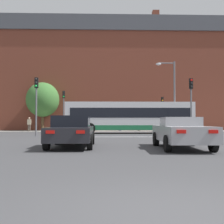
# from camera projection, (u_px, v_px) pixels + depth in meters

# --- Properties ---
(ground_plane) EXTENTS (400.00, 400.00, 0.00)m
(ground_plane) POSITION_uv_depth(u_px,v_px,m) (177.00, 218.00, 3.33)
(ground_plane) COLOR #3D3D3F
(stop_line_strip) EXTENTS (8.91, 0.30, 0.01)m
(stop_line_strip) POSITION_uv_depth(u_px,v_px,m) (116.00, 137.00, 20.56)
(stop_line_strip) COLOR silver
(stop_line_strip) RESTS_ON ground_plane
(far_pavement) EXTENTS (69.90, 2.50, 0.01)m
(far_pavement) POSITION_uv_depth(u_px,v_px,m) (112.00, 131.00, 32.46)
(far_pavement) COLOR #A09B91
(far_pavement) RESTS_ON ground_plane
(brick_civic_building) EXTENTS (48.10, 10.94, 21.11)m
(brick_civic_building) POSITION_uv_depth(u_px,v_px,m) (111.00, 77.00, 41.26)
(brick_civic_building) COLOR brown
(brick_civic_building) RESTS_ON ground_plane
(car_saloon_left) EXTENTS (1.97, 4.53, 1.39)m
(car_saloon_left) POSITION_uv_depth(u_px,v_px,m) (72.00, 131.00, 12.55)
(car_saloon_left) COLOR #232328
(car_saloon_left) RESTS_ON ground_plane
(car_roadster_right) EXTENTS (2.01, 4.49, 1.33)m
(car_roadster_right) POSITION_uv_depth(u_px,v_px,m) (181.00, 132.00, 11.83)
(car_roadster_right) COLOR #9E9EA3
(car_roadster_right) RESTS_ON ground_plane
(bus_crossing_lead) EXTENTS (11.85, 2.70, 2.91)m
(bus_crossing_lead) POSITION_uv_depth(u_px,v_px,m) (129.00, 117.00, 26.49)
(bus_crossing_lead) COLOR silver
(bus_crossing_lead) RESTS_ON ground_plane
(traffic_light_near_right) EXTENTS (0.26, 0.31, 4.43)m
(traffic_light_near_right) POSITION_uv_depth(u_px,v_px,m) (191.00, 97.00, 21.45)
(traffic_light_near_right) COLOR slate
(traffic_light_near_right) RESTS_ON ground_plane
(traffic_light_near_left) EXTENTS (0.26, 0.31, 4.49)m
(traffic_light_near_left) POSITION_uv_depth(u_px,v_px,m) (36.00, 97.00, 21.39)
(traffic_light_near_left) COLOR slate
(traffic_light_near_left) RESTS_ON ground_plane
(traffic_light_far_right) EXTENTS (0.26, 0.31, 3.89)m
(traffic_light_far_right) POSITION_uv_depth(u_px,v_px,m) (162.00, 108.00, 31.68)
(traffic_light_far_right) COLOR slate
(traffic_light_far_right) RESTS_ON ground_plane
(traffic_light_far_left) EXTENTS (0.26, 0.31, 4.55)m
(traffic_light_far_left) POSITION_uv_depth(u_px,v_px,m) (64.00, 104.00, 31.41)
(traffic_light_far_left) COLOR slate
(traffic_light_far_left) RESTS_ON ground_plane
(street_lamp_junction) EXTENTS (1.80, 0.36, 6.70)m
(street_lamp_junction) POSITION_uv_depth(u_px,v_px,m) (171.00, 89.00, 25.98)
(street_lamp_junction) COLOR slate
(street_lamp_junction) RESTS_ON ground_plane
(pedestrian_waiting) EXTENTS (0.44, 0.31, 1.57)m
(pedestrian_waiting) POSITION_uv_depth(u_px,v_px,m) (120.00, 123.00, 32.96)
(pedestrian_waiting) COLOR #333851
(pedestrian_waiting) RESTS_ON ground_plane
(pedestrian_walking_east) EXTENTS (0.46, 0.40, 1.78)m
(pedestrian_walking_east) POSITION_uv_depth(u_px,v_px,m) (139.00, 122.00, 33.03)
(pedestrian_walking_east) COLOR brown
(pedestrian_walking_east) RESTS_ON ground_plane
(pedestrian_walking_west) EXTENTS (0.41, 0.24, 1.59)m
(pedestrian_walking_west) POSITION_uv_depth(u_px,v_px,m) (29.00, 123.00, 31.87)
(pedestrian_walking_west) COLOR brown
(pedestrian_walking_west) RESTS_ON ground_plane
(tree_kerbside) EXTENTS (4.01, 4.01, 5.90)m
(tree_kerbside) POSITION_uv_depth(u_px,v_px,m) (43.00, 100.00, 34.29)
(tree_kerbside) COLOR #4C3823
(tree_kerbside) RESTS_ON ground_plane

